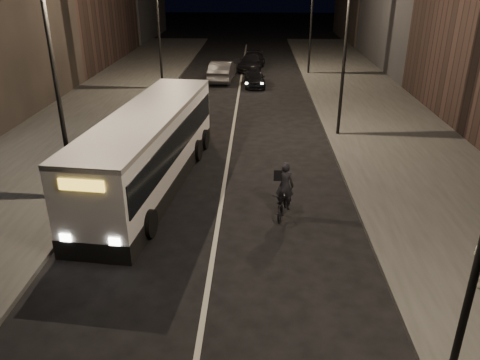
# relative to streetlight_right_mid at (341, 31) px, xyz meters

# --- Properties ---
(ground) EXTENTS (180.00, 180.00, 0.00)m
(ground) POSITION_rel_streetlight_right_mid_xyz_m (-5.33, -12.00, -5.36)
(ground) COLOR black
(ground) RESTS_ON ground
(sidewalk_right) EXTENTS (7.00, 70.00, 0.16)m
(sidewalk_right) POSITION_rel_streetlight_right_mid_xyz_m (3.17, 2.00, -5.28)
(sidewalk_right) COLOR #333330
(sidewalk_right) RESTS_ON ground
(sidewalk_left) EXTENTS (7.00, 70.00, 0.16)m
(sidewalk_left) POSITION_rel_streetlight_right_mid_xyz_m (-13.83, 2.00, -5.28)
(sidewalk_left) COLOR #333330
(sidewalk_left) RESTS_ON ground
(streetlight_right_mid) EXTENTS (1.20, 0.44, 8.12)m
(streetlight_right_mid) POSITION_rel_streetlight_right_mid_xyz_m (0.00, 0.00, 0.00)
(streetlight_right_mid) COLOR black
(streetlight_right_mid) RESTS_ON sidewalk_right
(streetlight_right_far) EXTENTS (1.20, 0.44, 8.12)m
(streetlight_right_far) POSITION_rel_streetlight_right_mid_xyz_m (0.00, 16.00, 0.00)
(streetlight_right_far) COLOR black
(streetlight_right_far) RESTS_ON sidewalk_right
(streetlight_left_near) EXTENTS (1.20, 0.44, 8.12)m
(streetlight_left_near) POSITION_rel_streetlight_right_mid_xyz_m (-10.66, -8.00, 0.00)
(streetlight_left_near) COLOR black
(streetlight_left_near) RESTS_ON sidewalk_left
(streetlight_left_far) EXTENTS (1.20, 0.44, 8.12)m
(streetlight_left_far) POSITION_rel_streetlight_right_mid_xyz_m (-10.66, 10.00, 0.00)
(streetlight_left_far) COLOR black
(streetlight_left_far) RESTS_ON sidewalk_left
(city_bus) EXTENTS (3.69, 11.69, 3.10)m
(city_bus) POSITION_rel_streetlight_right_mid_xyz_m (-8.27, -6.35, -3.67)
(city_bus) COLOR silver
(city_bus) RESTS_ON ground
(cyclist_on_bicycle) EXTENTS (1.04, 1.94, 2.12)m
(cyclist_on_bicycle) POSITION_rel_streetlight_right_mid_xyz_m (-3.04, -8.86, -4.65)
(cyclist_on_bicycle) COLOR black
(cyclist_on_bicycle) RESTS_ON ground
(car_near) EXTENTS (1.71, 3.80, 1.27)m
(car_near) POSITION_rel_streetlight_right_mid_xyz_m (-4.23, 11.56, -4.73)
(car_near) COLOR black
(car_near) RESTS_ON ground
(car_mid) EXTENTS (2.00, 4.89, 1.58)m
(car_mid) POSITION_rel_streetlight_right_mid_xyz_m (-6.78, 13.24, -4.57)
(car_mid) COLOR #323234
(car_mid) RESTS_ON ground
(car_far) EXTENTS (2.57, 4.97, 1.38)m
(car_far) POSITION_rel_streetlight_right_mid_xyz_m (-4.52, 17.94, -4.67)
(car_far) COLOR black
(car_far) RESTS_ON ground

